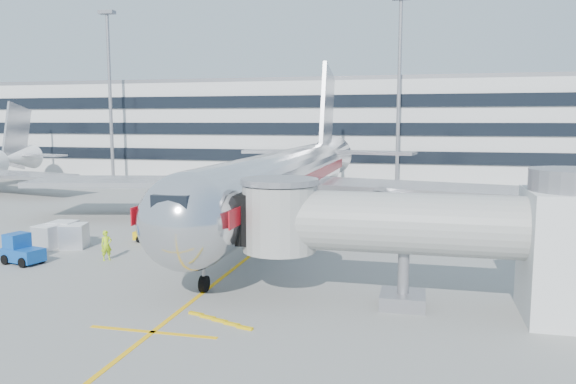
% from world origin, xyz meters
% --- Properties ---
extents(ground, '(180.00, 180.00, 0.00)m').
position_xyz_m(ground, '(0.00, 0.00, 0.00)').
color(ground, gray).
rests_on(ground, ground).
extents(lead_in_line, '(0.25, 70.00, 0.01)m').
position_xyz_m(lead_in_line, '(0.00, 10.00, 0.01)').
color(lead_in_line, '#FFB60D').
rests_on(lead_in_line, ground).
extents(stop_bar, '(6.00, 0.25, 0.01)m').
position_xyz_m(stop_bar, '(0.00, -14.00, 0.01)').
color(stop_bar, '#FFB60D').
rests_on(stop_bar, ground).
extents(main_jet, '(50.95, 48.70, 16.06)m').
position_xyz_m(main_jet, '(0.00, 11.72, 4.23)').
color(main_jet, silver).
rests_on(main_jet, ground).
extents(jet_bridge, '(17.80, 4.50, 7.00)m').
position_xyz_m(jet_bridge, '(12.18, -8.00, 3.87)').
color(jet_bridge, silver).
rests_on(jet_bridge, ground).
extents(terminal, '(150.00, 24.25, 15.60)m').
position_xyz_m(terminal, '(0.00, 57.95, 7.80)').
color(terminal, silver).
rests_on(terminal, ground).
extents(light_mast_west, '(2.40, 1.20, 25.45)m').
position_xyz_m(light_mast_west, '(-35.00, 42.00, 14.88)').
color(light_mast_west, gray).
rests_on(light_mast_west, ground).
extents(light_mast_centre, '(2.40, 1.20, 25.45)m').
position_xyz_m(light_mast_centre, '(8.00, 42.00, 14.88)').
color(light_mast_centre, gray).
rests_on(light_mast_centre, ground).
extents(belt_loader, '(4.18, 1.74, 1.98)m').
position_xyz_m(belt_loader, '(-8.01, 3.15, 0.56)').
color(belt_loader, '#EAB909').
rests_on(belt_loader, ground).
extents(baggage_tug, '(2.86, 2.17, 1.94)m').
position_xyz_m(baggage_tug, '(-13.78, -5.01, 0.84)').
color(baggage_tug, '#0E459D').
rests_on(baggage_tug, ground).
extents(cargo_container_left, '(2.03, 2.03, 1.77)m').
position_xyz_m(cargo_container_left, '(-13.11, -0.29, 0.89)').
color(cargo_container_left, silver).
rests_on(cargo_container_left, ground).
extents(cargo_container_right, '(1.86, 1.86, 1.84)m').
position_xyz_m(cargo_container_right, '(-14.27, 0.08, 0.93)').
color(cargo_container_right, silver).
rests_on(cargo_container_right, ground).
extents(cargo_container_front, '(1.76, 1.76, 1.69)m').
position_xyz_m(cargo_container_front, '(-14.94, -0.84, 0.85)').
color(cargo_container_front, silver).
rests_on(cargo_container_front, ground).
extents(ramp_worker, '(0.84, 0.86, 2.00)m').
position_xyz_m(ramp_worker, '(-8.87, -3.00, 1.00)').
color(ramp_worker, '#B2E518').
rests_on(ramp_worker, ground).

